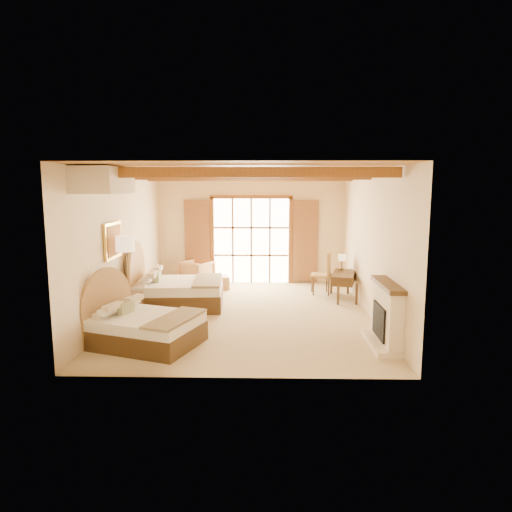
{
  "coord_description": "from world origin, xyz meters",
  "views": [
    {
      "loc": [
        0.44,
        -9.98,
        2.83
      ],
      "look_at": [
        0.21,
        0.2,
        1.29
      ],
      "focal_mm": 32.0,
      "sensor_mm": 36.0,
      "label": 1
    }
  ],
  "objects_px": {
    "bed_near": "(139,325)",
    "bed_far": "(172,290)",
    "armchair": "(197,274)",
    "desk": "(343,285)",
    "nightstand": "(126,309)"
  },
  "relations": [
    {
      "from": "bed_far",
      "to": "desk",
      "type": "relative_size",
      "value": 1.61
    },
    {
      "from": "bed_far",
      "to": "desk",
      "type": "xyz_separation_m",
      "value": [
        4.23,
        0.86,
        -0.05
      ]
    },
    {
      "from": "bed_near",
      "to": "desk",
      "type": "height_order",
      "value": "bed_near"
    },
    {
      "from": "bed_near",
      "to": "bed_far",
      "type": "xyz_separation_m",
      "value": [
        0.05,
        2.68,
        0.05
      ]
    },
    {
      "from": "bed_far",
      "to": "armchair",
      "type": "xyz_separation_m",
      "value": [
        0.24,
        2.27,
        -0.04
      ]
    },
    {
      "from": "bed_far",
      "to": "nightstand",
      "type": "height_order",
      "value": "bed_far"
    },
    {
      "from": "nightstand",
      "to": "bed_far",
      "type": "bearing_deg",
      "value": 73.5
    },
    {
      "from": "nightstand",
      "to": "desk",
      "type": "height_order",
      "value": "desk"
    },
    {
      "from": "armchair",
      "to": "desk",
      "type": "xyz_separation_m",
      "value": [
        3.98,
        -1.41,
        -0.01
      ]
    },
    {
      "from": "nightstand",
      "to": "armchair",
      "type": "relative_size",
      "value": 0.8
    },
    {
      "from": "bed_far",
      "to": "nightstand",
      "type": "relative_size",
      "value": 3.3
    },
    {
      "from": "nightstand",
      "to": "armchair",
      "type": "height_order",
      "value": "armchair"
    },
    {
      "from": "bed_near",
      "to": "bed_far",
      "type": "distance_m",
      "value": 2.68
    },
    {
      "from": "desk",
      "to": "nightstand",
      "type": "bearing_deg",
      "value": -139.81
    },
    {
      "from": "nightstand",
      "to": "armchair",
      "type": "xyz_separation_m",
      "value": [
        0.91,
        3.73,
        0.04
      ]
    }
  ]
}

